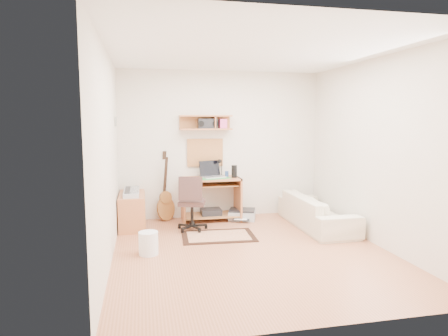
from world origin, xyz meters
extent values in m
cube|color=#BB734E|center=(0.00, 0.00, -0.01)|extent=(3.60, 4.00, 0.01)
cube|color=white|center=(0.00, 0.00, 2.60)|extent=(3.60, 4.00, 0.01)
cube|color=silver|center=(0.00, 2.00, 1.30)|extent=(3.60, 0.01, 2.60)
cube|color=silver|center=(-1.80, 0.00, 1.30)|extent=(0.01, 4.00, 2.60)
cube|color=silver|center=(1.80, 0.00, 1.30)|extent=(0.01, 4.00, 2.60)
cube|color=#C07143|center=(-0.30, 1.88, 1.70)|extent=(0.90, 0.25, 0.26)
cube|color=#A37951|center=(-0.30, 1.98, 1.17)|extent=(0.64, 0.03, 0.49)
cube|color=#4C8CBF|center=(-1.79, 1.50, 1.72)|extent=(0.02, 0.20, 0.15)
cylinder|color=black|center=(0.16, 1.68, 0.86)|extent=(0.10, 0.10, 0.22)
cylinder|color=#2F4E8E|center=(0.06, 1.83, 0.80)|extent=(0.07, 0.07, 0.10)
cube|color=black|center=(-0.27, 1.87, 1.68)|extent=(0.33, 0.15, 0.17)
cube|color=beige|center=(-0.30, 0.75, 0.01)|extent=(1.12, 0.78, 0.01)
cube|color=#C07143|center=(-1.58, 1.55, 0.28)|extent=(0.40, 0.90, 0.55)
cube|color=#B2B5BA|center=(-1.58, 1.55, 0.58)|extent=(0.24, 0.77, 0.07)
cylinder|color=white|center=(-1.34, 0.15, 0.15)|extent=(0.33, 0.33, 0.30)
cube|color=#A5A8AA|center=(0.30, 1.66, 0.09)|extent=(0.55, 0.49, 0.17)
imported|color=beige|center=(1.38, 0.95, 0.35)|extent=(0.52, 1.78, 0.69)
camera|label=1|loc=(-1.39, -4.89, 1.75)|focal=31.48mm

